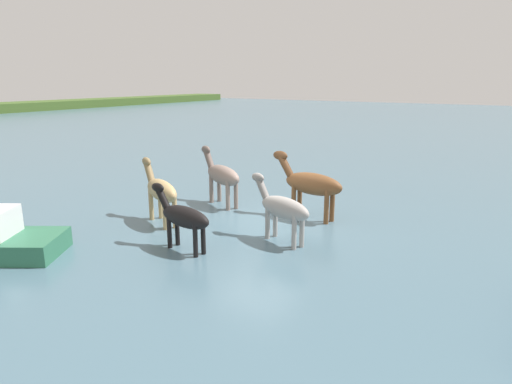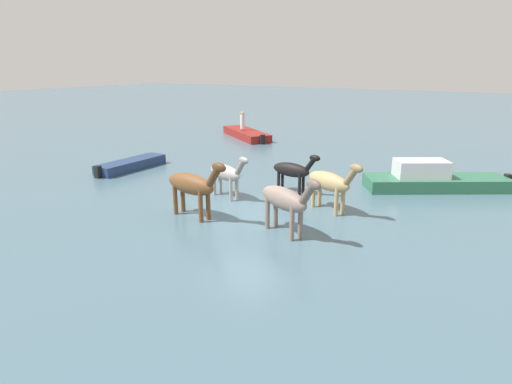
{
  "view_description": "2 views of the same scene",
  "coord_description": "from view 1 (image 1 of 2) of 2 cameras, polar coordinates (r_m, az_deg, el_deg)",
  "views": [
    {
      "loc": [
        -11.33,
        -7.0,
        4.39
      ],
      "look_at": [
        0.54,
        0.43,
        0.84
      ],
      "focal_mm": 31.37,
      "sensor_mm": 36.0,
      "label": 1
    },
    {
      "loc": [
        11.94,
        7.6,
        4.99
      ],
      "look_at": [
        0.53,
        0.83,
        0.98
      ],
      "focal_mm": 29.88,
      "sensor_mm": 36.0,
      "label": 2
    }
  ],
  "objects": [
    {
      "name": "horse_dark_mare",
      "position": [
        11.74,
        -9.26,
        -3.13
      ],
      "size": [
        0.71,
        2.16,
        1.67
      ],
      "rotation": [
        0.0,
        0.0,
        1.44
      ],
      "color": "black",
      "rests_on": "ground_plane"
    },
    {
      "name": "horse_pinto_flank",
      "position": [
        15.81,
        -4.39,
        2.18
      ],
      "size": [
        1.44,
        2.49,
        1.99
      ],
      "rotation": [
        0.0,
        0.0,
        1.14
      ],
      "color": "gray",
      "rests_on": "ground_plane"
    },
    {
      "name": "ground_plane",
      "position": [
        14.02,
        0.31,
        -4.0
      ],
      "size": [
        152.28,
        152.28,
        0.0
      ],
      "primitive_type": "plane",
      "color": "#476675"
    },
    {
      "name": "horse_lead",
      "position": [
        14.35,
        6.98,
        1.05
      ],
      "size": [
        0.92,
        2.69,
        2.07
      ],
      "rotation": [
        0.0,
        0.0,
        1.42
      ],
      "color": "brown",
      "rests_on": "ground_plane"
    },
    {
      "name": "horse_dun_straggler",
      "position": [
        12.19,
        3.4,
        -2.02
      ],
      "size": [
        1.08,
        2.27,
        1.78
      ],
      "rotation": [
        0.0,
        0.0,
        1.24
      ],
      "color": "#9E9993",
      "rests_on": "ground_plane"
    },
    {
      "name": "horse_mid_herd",
      "position": [
        14.08,
        -12.07,
        0.23
      ],
      "size": [
        1.39,
        2.4,
        1.92
      ],
      "rotation": [
        0.0,
        0.0,
        1.14
      ],
      "color": "tan",
      "rests_on": "ground_plane"
    }
  ]
}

